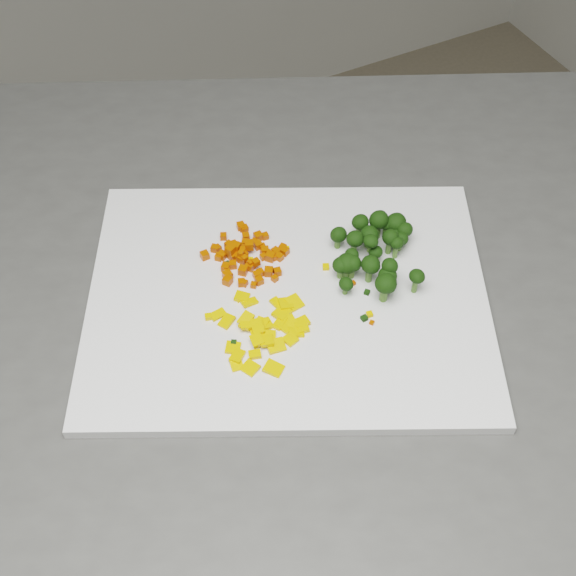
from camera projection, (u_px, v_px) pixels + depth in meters
name	position (u px, v px, depth m)	size (l,w,h in m)	color
counter_block	(269.00, 477.00, 1.21)	(1.07, 0.75, 0.90)	#4C4C4A
cutting_board	(288.00, 297.00, 0.85)	(0.42, 0.33, 0.01)	white
carrot_pile	(244.00, 250.00, 0.87)	(0.09, 0.09, 0.03)	#BF3A02
pepper_pile	(256.00, 325.00, 0.81)	(0.11, 0.11, 0.01)	#FFB80D
broccoli_pile	(380.00, 254.00, 0.85)	(0.11, 0.11, 0.05)	black
carrot_cube_0	(239.00, 257.00, 0.87)	(0.01, 0.01, 0.01)	#BF3A02
carrot_cube_1	(215.00, 248.00, 0.88)	(0.01, 0.01, 0.01)	#BF3A02
carrot_cube_2	(269.00, 253.00, 0.88)	(0.01, 0.01, 0.01)	#BF3A02
carrot_cube_3	(249.00, 245.00, 0.87)	(0.01, 0.01, 0.01)	#BF3A02
carrot_cube_4	(275.00, 256.00, 0.87)	(0.01, 0.01, 0.01)	#BF3A02
carrot_cube_5	(251.00, 263.00, 0.86)	(0.01, 0.01, 0.01)	#BF3A02
carrot_cube_6	(275.00, 278.00, 0.85)	(0.01, 0.01, 0.01)	#BF3A02
carrot_cube_7	(277.00, 252.00, 0.88)	(0.01, 0.01, 0.01)	#BF3A02
carrot_cube_8	(241.00, 254.00, 0.87)	(0.01, 0.01, 0.01)	#BF3A02
carrot_cube_9	(230.00, 250.00, 0.87)	(0.01, 0.01, 0.01)	#BF3A02
carrot_cube_10	(254.00, 285.00, 0.85)	(0.01, 0.01, 0.01)	#BF3A02
carrot_cube_11	(222.00, 255.00, 0.87)	(0.01, 0.01, 0.01)	#BF3A02
carrot_cube_12	(243.00, 270.00, 0.86)	(0.01, 0.01, 0.01)	#BF3A02
carrot_cube_13	(283.00, 247.00, 0.88)	(0.01, 0.01, 0.01)	#BF3A02
carrot_cube_14	(265.00, 236.00, 0.89)	(0.01, 0.01, 0.01)	#BF3A02
carrot_cube_15	(250.00, 266.00, 0.86)	(0.01, 0.01, 0.01)	#BF3A02
carrot_cube_16	(258.00, 245.00, 0.88)	(0.01, 0.01, 0.01)	#BF3A02
carrot_cube_17	(277.00, 272.00, 0.86)	(0.01, 0.01, 0.01)	#BF3A02
carrot_cube_18	(205.00, 255.00, 0.87)	(0.01, 0.01, 0.01)	#BF3A02
carrot_cube_19	(262.00, 247.00, 0.88)	(0.01, 0.01, 0.01)	#BF3A02
carrot_cube_20	(244.00, 229.00, 0.90)	(0.01, 0.01, 0.01)	#BF3A02
carrot_cube_21	(269.00, 272.00, 0.86)	(0.01, 0.01, 0.01)	#BF3A02
carrot_cube_22	(245.00, 228.00, 0.90)	(0.01, 0.01, 0.01)	#BF3A02
carrot_cube_23	(228.00, 281.00, 0.85)	(0.01, 0.01, 0.01)	#BF3A02
carrot_cube_24	(246.00, 237.00, 0.89)	(0.01, 0.01, 0.01)	#BF3A02
carrot_cube_25	(241.00, 226.00, 0.90)	(0.01, 0.01, 0.01)	#BF3A02
carrot_cube_26	(285.00, 251.00, 0.88)	(0.01, 0.01, 0.01)	#BF3A02
carrot_cube_27	(244.00, 249.00, 0.88)	(0.01, 0.01, 0.01)	#BF3A02
carrot_cube_28	(234.00, 253.00, 0.88)	(0.01, 0.01, 0.01)	#BF3A02
carrot_cube_29	(245.00, 258.00, 0.86)	(0.01, 0.01, 0.01)	#BF3A02
carrot_cube_30	(230.00, 245.00, 0.88)	(0.01, 0.01, 0.01)	#BF3A02
carrot_cube_31	(258.00, 236.00, 0.89)	(0.01, 0.01, 0.01)	#BF3A02
carrot_cube_32	(229.00, 245.00, 0.88)	(0.01, 0.01, 0.01)	#BF3A02
carrot_cube_33	(239.00, 256.00, 0.87)	(0.01, 0.01, 0.01)	#BF3A02
carrot_cube_34	(263.00, 257.00, 0.87)	(0.01, 0.01, 0.01)	#BF3A02
carrot_cube_35	(257.00, 275.00, 0.86)	(0.01, 0.01, 0.01)	#BF3A02
carrot_cube_36	(233.00, 256.00, 0.87)	(0.01, 0.01, 0.01)	#BF3A02
carrot_cube_37	(226.00, 267.00, 0.86)	(0.01, 0.01, 0.01)	#BF3A02
carrot_cube_38	(245.00, 243.00, 0.89)	(0.01, 0.01, 0.01)	#BF3A02
carrot_cube_39	(226.00, 270.00, 0.86)	(0.01, 0.01, 0.01)	#BF3A02
carrot_cube_40	(260.00, 273.00, 0.86)	(0.01, 0.01, 0.01)	#BF3A02
carrot_cube_41	(259.00, 281.00, 0.85)	(0.01, 0.01, 0.01)	#BF3A02
carrot_cube_42	(244.00, 259.00, 0.87)	(0.01, 0.01, 0.01)	#BF3A02
carrot_cube_43	(223.00, 236.00, 0.89)	(0.01, 0.01, 0.01)	#BF3A02
carrot_cube_44	(243.00, 250.00, 0.87)	(0.01, 0.01, 0.01)	#BF3A02
carrot_cube_45	(233.00, 265.00, 0.87)	(0.01, 0.01, 0.01)	#BF3A02
carrot_cube_46	(283.00, 250.00, 0.88)	(0.01, 0.01, 0.01)	#BF3A02
carrot_cube_47	(255.00, 241.00, 0.89)	(0.01, 0.01, 0.01)	#BF3A02
carrot_cube_48	(264.00, 252.00, 0.88)	(0.01, 0.01, 0.01)	#BF3A02
carrot_cube_49	(242.00, 228.00, 0.90)	(0.01, 0.01, 0.01)	#BF3A02
carrot_cube_50	(270.00, 257.00, 0.87)	(0.01, 0.01, 0.01)	#BF3A02
carrot_cube_51	(256.00, 262.00, 0.86)	(0.01, 0.01, 0.01)	#BF3A02
carrot_cube_52	(243.00, 255.00, 0.87)	(0.01, 0.01, 0.01)	#BF3A02
carrot_cube_53	(234.00, 244.00, 0.89)	(0.01, 0.01, 0.01)	#BF3A02
carrot_cube_54	(244.00, 283.00, 0.85)	(0.01, 0.01, 0.01)	#BF3A02
carrot_cube_55	(219.00, 257.00, 0.87)	(0.01, 0.01, 0.01)	#BF3A02
carrot_cube_56	(228.00, 275.00, 0.85)	(0.01, 0.01, 0.01)	#BF3A02
carrot_cube_57	(218.00, 248.00, 0.88)	(0.01, 0.01, 0.01)	#BF3A02
carrot_cube_58	(243.00, 252.00, 0.87)	(0.01, 0.01, 0.01)	#BF3A02
carrot_cube_59	(236.00, 246.00, 0.87)	(0.01, 0.01, 0.01)	#BF3A02
carrot_cube_60	(242.00, 283.00, 0.85)	(0.01, 0.01, 0.01)	#BF3A02
carrot_cube_61	(243.00, 259.00, 0.87)	(0.01, 0.01, 0.01)	#BF3A02
carrot_cube_62	(265.00, 251.00, 0.88)	(0.01, 0.01, 0.01)	#BF3A02
carrot_cube_63	(280.00, 257.00, 0.87)	(0.01, 0.01, 0.01)	#BF3A02
carrot_cube_64	(275.00, 251.00, 0.88)	(0.01, 0.01, 0.01)	#BF3A02
pepper_chunk_0	(290.00, 322.00, 0.82)	(0.02, 0.01, 0.00)	#FFB80D
pepper_chunk_1	(276.00, 346.00, 0.80)	(0.02, 0.02, 0.00)	#FFB80D
pepper_chunk_2	(236.00, 364.00, 0.78)	(0.02, 0.01, 0.00)	#FFB80D
pepper_chunk_3	(269.00, 337.00, 0.81)	(0.01, 0.01, 0.00)	#FFB80D
pepper_chunk_4	(286.00, 304.00, 0.83)	(0.01, 0.02, 0.00)	#FFB80D
pepper_chunk_5	(261.00, 323.00, 0.82)	(0.01, 0.01, 0.00)	#FFB80D
pepper_chunk_6	(242.00, 297.00, 0.84)	(0.01, 0.01, 0.00)	#FFB80D
pepper_chunk_7	(257.00, 327.00, 0.81)	(0.02, 0.01, 0.00)	#FFB80D
pepper_chunk_8	(280.00, 323.00, 0.82)	(0.02, 0.01, 0.00)	#FFB80D
pepper_chunk_9	(290.00, 339.00, 0.80)	(0.01, 0.01, 0.00)	#FFB80D
pepper_chunk_10	(301.00, 327.00, 0.81)	(0.02, 0.01, 0.00)	#FFB80D
pepper_chunk_11	(237.00, 356.00, 0.79)	(0.01, 0.02, 0.00)	#FFB80D
pepper_chunk_12	(246.00, 319.00, 0.81)	(0.02, 0.01, 0.00)	#FFB80D
pepper_chunk_13	(282.00, 313.00, 0.82)	(0.02, 0.02, 0.00)	#FFB80D
pepper_chunk_14	(264.00, 324.00, 0.82)	(0.02, 0.02, 0.00)	#FFB80D
pepper_chunk_15	(285.00, 326.00, 0.81)	(0.02, 0.01, 0.00)	#FFB80D
pepper_chunk_16	(297.00, 332.00, 0.81)	(0.02, 0.01, 0.00)	#FFB80D
pepper_chunk_17	(267.00, 341.00, 0.80)	(0.01, 0.01, 0.00)	#FFB80D
pepper_chunk_18	(247.00, 324.00, 0.81)	(0.01, 0.01, 0.00)	#FFB80D
pepper_chunk_19	(276.00, 302.00, 0.83)	(0.01, 0.01, 0.00)	#FFB80D
pepper_chunk_20	(247.00, 324.00, 0.81)	(0.01, 0.01, 0.00)	#FFB80D
pepper_chunk_21	(247.00, 323.00, 0.82)	(0.02, 0.01, 0.00)	#FFB80D
pepper_chunk_22	(256.00, 335.00, 0.81)	(0.01, 0.01, 0.00)	#FFB80D
pepper_chunk_23	(233.00, 348.00, 0.80)	(0.01, 0.01, 0.00)	#FFB80D
pepper_chunk_24	(274.00, 368.00, 0.78)	(0.02, 0.02, 0.00)	#FFB80D
pepper_chunk_25	(294.00, 303.00, 0.83)	(0.02, 0.02, 0.00)	#FFB80D
pepper_chunk_26	(227.00, 321.00, 0.82)	(0.02, 0.01, 0.00)	#FFB80D
pepper_chunk_27	(301.00, 322.00, 0.82)	(0.02, 0.01, 0.00)	#FFB80D
pepper_chunk_28	(218.00, 315.00, 0.82)	(0.02, 0.01, 0.00)	#FFB80D
pepper_chunk_29	(257.00, 340.00, 0.80)	(0.01, 0.01, 0.00)	#FFB80D
pepper_chunk_30	(255.00, 354.00, 0.79)	(0.01, 0.01, 0.00)	#FFB80D
pepper_chunk_31	(250.00, 368.00, 0.78)	(0.01, 0.02, 0.00)	#FFB80D
pepper_chunk_32	(249.00, 302.00, 0.83)	(0.02, 0.01, 0.00)	#FFB80D
broccoli_floret_0	(375.00, 255.00, 0.87)	(0.02, 0.02, 0.02)	black
broccoli_floret_1	(345.00, 287.00, 0.84)	(0.02, 0.02, 0.02)	black
broccoli_floret_2	(351.00, 260.00, 0.86)	(0.02, 0.02, 0.03)	black
broccoli_floret_3	(340.00, 269.00, 0.85)	(0.03, 0.03, 0.03)	black
broccoli_floret_4	(359.00, 227.00, 0.88)	(0.03, 0.03, 0.03)	black
broccoli_floret_5	(404.00, 234.00, 0.88)	(0.02, 0.02, 0.03)	black
broccoli_floret_6	(370.00, 244.00, 0.86)	(0.02, 0.02, 0.02)	black
broccoli_floret_7	(338.00, 238.00, 0.88)	(0.03, 0.03, 0.03)	black
broccoli_floret_8	(395.00, 238.00, 0.88)	(0.02, 0.02, 0.02)	black
broccoli_floret_9	(389.00, 269.00, 0.83)	(0.02, 0.02, 0.02)	black
broccoli_floret_10	(395.00, 226.00, 0.89)	(0.03, 0.03, 0.03)	black
broccoli_floret_11	(385.00, 229.00, 0.89)	(0.02, 0.02, 0.03)	black
broccoli_floret_12	(386.00, 280.00, 0.84)	(0.03, 0.03, 0.03)	black
broccoli_floret_13	(369.00, 270.00, 0.84)	(0.03, 0.03, 0.03)	black
broccoli_floret_14	(352.00, 268.00, 0.85)	(0.02, 0.02, 0.03)	black
broccoli_floret_15	(396.00, 248.00, 0.87)	(0.02, 0.02, 0.03)	black
broccoli_floret_16	(400.00, 242.00, 0.88)	(0.02, 0.02, 0.02)	black
broccoli_floret_17	(378.00, 225.00, 0.88)	(0.03, 0.03, 0.03)	black
broccoli_floret_18	(346.00, 266.00, 0.85)	(0.03, 0.03, 0.03)	black
broccoli_floret_19	(389.00, 243.00, 0.87)	(0.02, 0.02, 0.03)	black
broccoli_floret_20	(415.00, 282.00, 0.83)	(0.02, 0.02, 0.03)	black
broccoli_floret_21	(384.00, 289.00, 0.83)	(0.03, 0.03, 0.03)	black
broccoli_floret_22	(369.00, 238.00, 0.88)	(0.03, 0.03, 0.03)	black
broccoli_floret_23	(354.00, 244.00, 0.87)	(0.03, 0.03, 0.03)	black
stray_bit_0	(260.00, 337.00, 0.80)	(0.01, 0.01, 0.00)	#FFB80D
stray_bit_1	(326.00, 267.00, 0.87)	(0.01, 0.01, 0.00)	#FFB80D
stray_bit_2	(364.00, 318.00, 0.82)	(0.01, 0.01, 0.00)	black
stray_bit_3	(372.00, 323.00, 0.82)	(0.00, 0.00, 0.00)	#BF3A02
stray_bit_4	(208.00, 317.00, 0.82)	(0.01, 0.01, 0.00)	#FFB80D
stray_bit_5	(234.00, 343.00, 0.80)	(0.01, 0.01, 0.00)	black
stray_bit_6	(227.00, 264.00, 0.87)	(0.01, 0.01, 0.00)	black
stray_bit_7	(286.00, 249.00, 0.88)	(0.01, 0.01, 0.00)	#FFB80D
stray_bit_8	(369.00, 314.00, 0.82)	(0.01, 0.01, 0.00)	#FFB80D
stray_bit_9	(367.00, 292.00, 0.84)	(0.01, 0.01, 0.00)	black
stray_bit_10	(238.00, 299.00, 0.84)	(0.01, 0.01, 0.00)	#FFB80D
stray_bit_11	(250.00, 260.00, 0.87)	(0.01, 0.01, 0.00)	#FFB80D
stray_bit_12	(353.00, 283.00, 0.85)	(0.01, 0.01, 0.00)	#BF3A02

